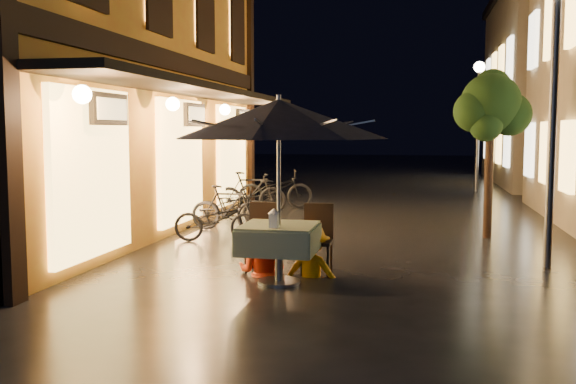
% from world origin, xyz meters
% --- Properties ---
extents(ground, '(90.00, 90.00, 0.00)m').
position_xyz_m(ground, '(0.00, 0.00, 0.00)').
color(ground, black).
rests_on(ground, ground).
extents(west_building, '(5.90, 11.40, 7.40)m').
position_xyz_m(west_building, '(-5.72, 4.00, 3.71)').
color(west_building, orange).
rests_on(west_building, ground).
extents(street_tree, '(1.43, 1.20, 3.15)m').
position_xyz_m(street_tree, '(2.41, 4.51, 2.42)').
color(street_tree, black).
rests_on(street_tree, ground).
extents(streetlamp_near, '(0.36, 0.36, 4.23)m').
position_xyz_m(streetlamp_near, '(3.00, 2.00, 2.92)').
color(streetlamp_near, '#59595E').
rests_on(streetlamp_near, ground).
extents(streetlamp_far, '(0.36, 0.36, 4.23)m').
position_xyz_m(streetlamp_far, '(3.00, 14.00, 2.92)').
color(streetlamp_far, '#59595E').
rests_on(streetlamp_far, ground).
extents(cafe_table, '(0.99, 0.99, 0.78)m').
position_xyz_m(cafe_table, '(-0.66, 0.22, 0.59)').
color(cafe_table, '#59595E').
rests_on(cafe_table, ground).
extents(patio_umbrella, '(2.81, 2.81, 2.46)m').
position_xyz_m(patio_umbrella, '(-0.66, 0.22, 2.15)').
color(patio_umbrella, '#59595E').
rests_on(patio_umbrella, ground).
extents(cafe_chair_left, '(0.42, 0.42, 0.97)m').
position_xyz_m(cafe_chair_left, '(-1.06, 0.96, 0.54)').
color(cafe_chair_left, black).
rests_on(cafe_chair_left, ground).
extents(cafe_chair_right, '(0.42, 0.42, 0.97)m').
position_xyz_m(cafe_chair_right, '(-0.26, 0.96, 0.54)').
color(cafe_chair_right, black).
rests_on(cafe_chair_right, ground).
extents(table_lantern, '(0.16, 0.16, 0.25)m').
position_xyz_m(table_lantern, '(-0.66, -0.07, 0.92)').
color(table_lantern, white).
rests_on(table_lantern, cafe_table).
extents(person_orange, '(0.80, 0.66, 1.51)m').
position_xyz_m(person_orange, '(-1.00, 0.73, 0.75)').
color(person_orange, red).
rests_on(person_orange, ground).
extents(person_yellow, '(0.93, 0.60, 1.36)m').
position_xyz_m(person_yellow, '(-0.30, 0.76, 0.68)').
color(person_yellow, '#FF9A00').
rests_on(person_yellow, ground).
extents(bicycle_0, '(1.61, 0.71, 0.82)m').
position_xyz_m(bicycle_0, '(-2.43, 3.08, 0.41)').
color(bicycle_0, black).
rests_on(bicycle_0, ground).
extents(bicycle_1, '(1.53, 0.48, 0.91)m').
position_xyz_m(bicycle_1, '(-2.61, 4.41, 0.45)').
color(bicycle_1, black).
rests_on(bicycle_1, ground).
extents(bicycle_2, '(1.61, 0.99, 0.80)m').
position_xyz_m(bicycle_2, '(-2.78, 5.19, 0.40)').
color(bicycle_2, black).
rests_on(bicycle_2, ground).
extents(bicycle_3, '(1.76, 0.86, 1.02)m').
position_xyz_m(bicycle_3, '(-2.81, 6.91, 0.51)').
color(bicycle_3, black).
rests_on(bicycle_3, ground).
extents(bicycle_4, '(2.00, 1.12, 1.00)m').
position_xyz_m(bicycle_4, '(-2.47, 8.13, 0.50)').
color(bicycle_4, black).
rests_on(bicycle_4, ground).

